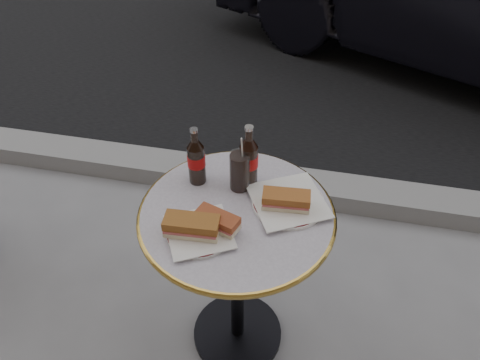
% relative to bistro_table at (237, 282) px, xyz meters
% --- Properties ---
extents(ground, '(80.00, 80.00, 0.00)m').
position_rel_bistro_table_xyz_m(ground, '(0.00, 0.00, -0.37)').
color(ground, gray).
rests_on(ground, ground).
extents(curb, '(40.00, 0.20, 0.12)m').
position_rel_bistro_table_xyz_m(curb, '(0.00, 0.90, -0.32)').
color(curb, gray).
rests_on(curb, ground).
extents(bistro_table, '(0.62, 0.62, 0.73)m').
position_rel_bistro_table_xyz_m(bistro_table, '(0.00, 0.00, 0.00)').
color(bistro_table, '#BAB2C4').
rests_on(bistro_table, ground).
extents(plate_left, '(0.25, 0.25, 0.01)m').
position_rel_bistro_table_xyz_m(plate_left, '(-0.09, -0.12, 0.37)').
color(plate_left, silver).
rests_on(plate_left, bistro_table).
extents(plate_right, '(0.29, 0.29, 0.01)m').
position_rel_bistro_table_xyz_m(plate_right, '(0.15, 0.07, 0.37)').
color(plate_right, white).
rests_on(plate_right, bistro_table).
extents(sandwich_left_a, '(0.16, 0.08, 0.06)m').
position_rel_bistro_table_xyz_m(sandwich_left_a, '(-0.11, -0.12, 0.40)').
color(sandwich_left_a, '#955926').
rests_on(sandwich_left_a, plate_left).
extents(sandwich_left_b, '(0.14, 0.10, 0.05)m').
position_rel_bistro_table_xyz_m(sandwich_left_b, '(-0.04, -0.08, 0.40)').
color(sandwich_left_b, '#994526').
rests_on(sandwich_left_b, plate_left).
extents(sandwich_right, '(0.15, 0.08, 0.05)m').
position_rel_bistro_table_xyz_m(sandwich_right, '(0.15, 0.04, 0.40)').
color(sandwich_right, '#A25B29').
rests_on(sandwich_right, plate_right).
extents(cola_bottle_left, '(0.06, 0.06, 0.21)m').
position_rel_bistro_table_xyz_m(cola_bottle_left, '(-0.16, 0.11, 0.47)').
color(cola_bottle_left, black).
rests_on(cola_bottle_left, bistro_table).
extents(cola_bottle_right, '(0.07, 0.07, 0.23)m').
position_rel_bistro_table_xyz_m(cola_bottle_right, '(0.01, 0.14, 0.48)').
color(cola_bottle_right, black).
rests_on(cola_bottle_right, bistro_table).
extents(cola_glass, '(0.09, 0.09, 0.14)m').
position_rel_bistro_table_xyz_m(cola_glass, '(-0.01, 0.11, 0.44)').
color(cola_glass, black).
rests_on(cola_glass, bistro_table).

